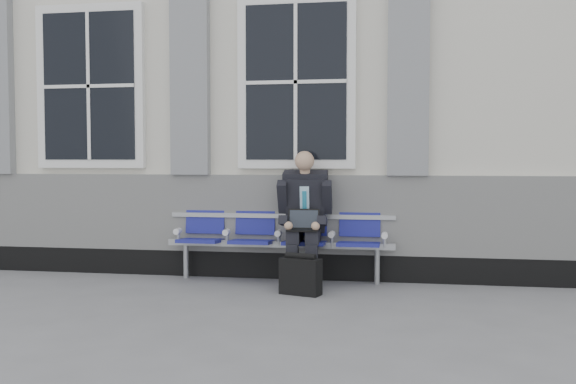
# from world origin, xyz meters

# --- Properties ---
(ground) EXTENTS (70.00, 70.00, 0.00)m
(ground) POSITION_xyz_m (0.00, 0.00, 0.00)
(ground) COLOR slate
(ground) RESTS_ON ground
(station_building) EXTENTS (14.40, 4.40, 4.49)m
(station_building) POSITION_xyz_m (-0.02, 3.47, 2.22)
(station_building) COLOR beige
(station_building) RESTS_ON ground
(bench) EXTENTS (2.60, 0.47, 0.91)m
(bench) POSITION_xyz_m (0.18, 1.32, 0.55)
(bench) COLOR #9EA0A3
(bench) RESTS_ON ground
(businessman) EXTENTS (0.61, 0.82, 1.47)m
(businessman) POSITION_xyz_m (0.48, 1.19, 0.79)
(businessman) COLOR black
(businessman) RESTS_ON ground
(briefcase) EXTENTS (0.45, 0.29, 0.43)m
(briefcase) POSITION_xyz_m (0.52, 0.63, 0.20)
(briefcase) COLOR black
(briefcase) RESTS_ON ground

